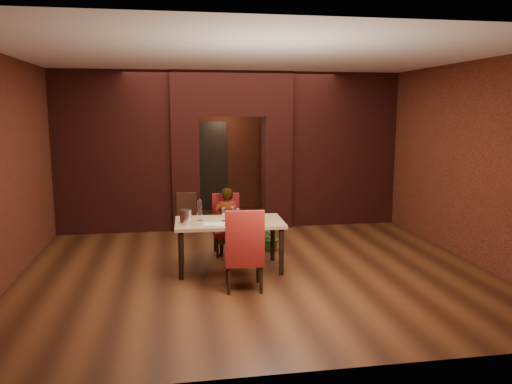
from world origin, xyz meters
The scene contains 25 objects.
floor centered at (0.00, 0.00, 0.00)m, with size 8.00×8.00×0.00m, color #492512.
ceiling centered at (0.00, 0.00, 3.20)m, with size 7.00×8.00×0.04m, color silver.
wall_back centered at (0.00, 4.00, 1.60)m, with size 7.00×0.04×3.20m, color maroon.
wall_front centered at (0.00, -4.00, 1.60)m, with size 7.00×0.04×3.20m, color maroon.
wall_left centered at (-3.50, 0.00, 1.60)m, with size 0.04×8.00×3.20m, color maroon.
wall_right centered at (3.50, 0.00, 1.60)m, with size 0.04×8.00×3.20m, color maroon.
pillar_left centered at (-0.95, 2.00, 1.15)m, with size 0.55×0.55×2.30m, color maroon.
pillar_right centered at (0.95, 2.00, 1.15)m, with size 0.55×0.55×2.30m, color maroon.
lintel centered at (0.00, 2.00, 2.75)m, with size 2.45×0.55×0.90m, color maroon.
wing_wall_left centered at (-2.36, 2.00, 1.60)m, with size 2.27×0.35×3.20m, color maroon.
wing_wall_right centered at (2.36, 2.00, 1.60)m, with size 2.27×0.35×3.20m, color maroon.
vent_panel centered at (-0.95, 1.71, 0.55)m, with size 0.40×0.03×0.50m, color #9F492E.
rear_door centered at (-0.40, 3.94, 1.05)m, with size 0.90×0.08×2.10m, color black.
rear_door_frame centered at (-0.40, 3.90, 1.05)m, with size 1.02×0.04×2.22m, color black.
dining_table centered at (-0.38, -0.83, 0.38)m, with size 1.63×0.92×0.76m, color #A6805F.
chair_far centered at (-0.32, -0.01, 0.51)m, with size 0.46×0.46×1.02m, color maroon.
chair_near centered at (-0.28, -1.70, 0.57)m, with size 0.51×0.51×1.13m, color maroon.
person_seated centered at (-0.34, -0.10, 0.58)m, with size 0.42×0.28×1.17m, color white.
wine_glass_a centered at (-0.46, -0.83, 0.86)m, with size 0.08×0.08×0.20m, color white, non-canonical shape.
wine_glass_b centered at (-0.32, -0.77, 0.86)m, with size 0.08×0.08×0.20m, color white, non-canonical shape.
wine_glass_c centered at (-0.25, -0.86, 0.86)m, with size 0.08×0.08×0.19m, color white, non-canonical shape.
tasting_sheet centered at (-0.62, -1.01, 0.77)m, with size 0.31×0.22×0.00m, color silver.
wine_bucket centered at (-1.03, -0.92, 0.87)m, with size 0.17×0.17×0.21m, color silver.
water_bottle centered at (-0.82, -0.73, 0.93)m, with size 0.08×0.08×0.33m, color white.
potted_plant centered at (0.46, 0.12, 0.24)m, with size 0.42×0.37×0.47m, color #306324.
Camera 1 is at (-1.20, -8.20, 2.42)m, focal length 35.00 mm.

